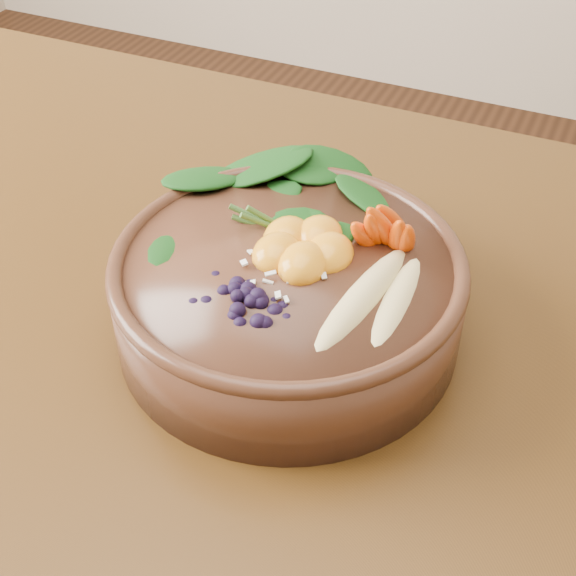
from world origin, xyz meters
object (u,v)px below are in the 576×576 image
at_px(blueberry_pile, 244,282).
at_px(stoneware_bowl, 288,297).
at_px(kale_heap, 287,187).
at_px(dining_table, 164,398).
at_px(banana_halves, 381,284).
at_px(carrot_cluster, 397,197).
at_px(mandarin_cluster, 303,235).

bearing_deg(blueberry_pile, stoneware_bowl, 81.03).
distance_m(stoneware_bowl, kale_heap, 0.09).
bearing_deg(dining_table, banana_halves, 7.85).
relative_size(stoneware_bowl, kale_heap, 1.53).
distance_m(dining_table, stoneware_bowl, 0.17).
relative_size(stoneware_bowl, banana_halves, 1.83).
distance_m(carrot_cluster, banana_halves, 0.08).
height_order(carrot_cluster, banana_halves, carrot_cluster).
distance_m(stoneware_bowl, carrot_cluster, 0.12).
height_order(carrot_cluster, mandarin_cluster, carrot_cluster).
relative_size(dining_table, kale_heap, 8.75).
relative_size(kale_heap, carrot_cluster, 2.38).
relative_size(mandarin_cluster, blueberry_pile, 0.69).
relative_size(carrot_cluster, mandarin_cluster, 0.87).
relative_size(banana_halves, mandarin_cluster, 1.72).
distance_m(mandarin_cluster, blueberry_pile, 0.08).
distance_m(kale_heap, carrot_cluster, 0.10).
bearing_deg(carrot_cluster, stoneware_bowl, -123.69).
xyz_separation_m(carrot_cluster, blueberry_pile, (-0.07, -0.12, -0.02)).
xyz_separation_m(kale_heap, mandarin_cluster, (0.04, -0.05, -0.01)).
relative_size(stoneware_bowl, carrot_cluster, 3.62).
xyz_separation_m(dining_table, mandarin_cluster, (0.11, 0.06, 0.18)).
xyz_separation_m(stoneware_bowl, carrot_cluster, (0.06, 0.06, 0.08)).
xyz_separation_m(stoneware_bowl, mandarin_cluster, (0.01, 0.02, 0.05)).
height_order(dining_table, banana_halves, banana_halves).
xyz_separation_m(stoneware_bowl, banana_halves, (0.08, -0.01, 0.05)).
xyz_separation_m(kale_heap, banana_halves, (0.11, -0.08, -0.01)).
bearing_deg(stoneware_bowl, kale_heap, 115.03).
height_order(kale_heap, carrot_cluster, carrot_cluster).
xyz_separation_m(dining_table, stoneware_bowl, (0.11, 0.04, 0.13)).
bearing_deg(banana_halves, carrot_cluster, 113.06).
bearing_deg(stoneware_bowl, dining_table, -160.35).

